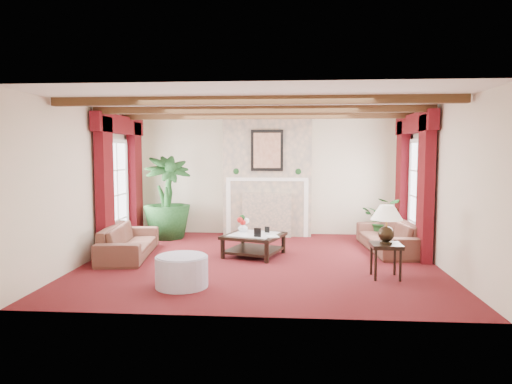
# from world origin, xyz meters

# --- Properties ---
(floor) EXTENTS (6.00, 6.00, 0.00)m
(floor) POSITION_xyz_m (0.00, 0.00, 0.00)
(floor) COLOR #3D0C0B
(floor) RESTS_ON ground
(ceiling) EXTENTS (6.00, 6.00, 0.00)m
(ceiling) POSITION_xyz_m (0.00, 0.00, 2.70)
(ceiling) COLOR white
(ceiling) RESTS_ON floor
(back_wall) EXTENTS (6.00, 0.02, 2.70)m
(back_wall) POSITION_xyz_m (0.00, 2.75, 1.35)
(back_wall) COLOR beige
(back_wall) RESTS_ON ground
(left_wall) EXTENTS (0.02, 5.50, 2.70)m
(left_wall) POSITION_xyz_m (-3.00, 0.00, 1.35)
(left_wall) COLOR beige
(left_wall) RESTS_ON ground
(right_wall) EXTENTS (0.02, 5.50, 2.70)m
(right_wall) POSITION_xyz_m (3.00, 0.00, 1.35)
(right_wall) COLOR beige
(right_wall) RESTS_ON ground
(ceiling_beams) EXTENTS (6.00, 3.00, 0.12)m
(ceiling_beams) POSITION_xyz_m (0.00, 0.00, 2.64)
(ceiling_beams) COLOR #382312
(ceiling_beams) RESTS_ON ceiling
(fireplace) EXTENTS (2.00, 0.52, 2.70)m
(fireplace) POSITION_xyz_m (0.00, 2.55, 2.70)
(fireplace) COLOR tan
(fireplace) RESTS_ON ground
(french_door_left) EXTENTS (0.10, 1.10, 2.16)m
(french_door_left) POSITION_xyz_m (-2.97, 1.00, 2.13)
(french_door_left) COLOR white
(french_door_left) RESTS_ON ground
(french_door_right) EXTENTS (0.10, 1.10, 2.16)m
(french_door_right) POSITION_xyz_m (2.97, 1.00, 2.13)
(french_door_right) COLOR white
(french_door_right) RESTS_ON ground
(curtains_left) EXTENTS (0.20, 2.40, 2.55)m
(curtains_left) POSITION_xyz_m (-2.86, 1.00, 2.55)
(curtains_left) COLOR #430908
(curtains_left) RESTS_ON ground
(curtains_right) EXTENTS (0.20, 2.40, 2.55)m
(curtains_right) POSITION_xyz_m (2.86, 1.00, 2.55)
(curtains_right) COLOR #430908
(curtains_right) RESTS_ON ground
(sofa_left) EXTENTS (2.09, 1.04, 0.76)m
(sofa_left) POSITION_xyz_m (-2.44, 0.19, 0.38)
(sofa_left) COLOR #330D17
(sofa_left) RESTS_ON ground
(sofa_right) EXTENTS (2.11, 0.92, 0.79)m
(sofa_right) POSITION_xyz_m (2.43, 1.04, 0.39)
(sofa_right) COLOR #330D17
(sofa_right) RESTS_ON ground
(potted_palm) EXTENTS (2.59, 2.71, 1.03)m
(potted_palm) POSITION_xyz_m (-2.20, 1.98, 0.51)
(potted_palm) COLOR black
(potted_palm) RESTS_ON ground
(small_plant) EXTENTS (1.38, 1.43, 0.75)m
(small_plant) POSITION_xyz_m (2.52, 1.97, 0.37)
(small_plant) COLOR black
(small_plant) RESTS_ON ground
(coffee_table) EXTENTS (1.25, 1.25, 0.40)m
(coffee_table) POSITION_xyz_m (-0.15, 0.40, 0.20)
(coffee_table) COLOR black
(coffee_table) RESTS_ON ground
(side_table) EXTENTS (0.46, 0.46, 0.53)m
(side_table) POSITION_xyz_m (1.97, -0.95, 0.27)
(side_table) COLOR black
(side_table) RESTS_ON ground
(ottoman) EXTENTS (0.75, 0.75, 0.44)m
(ottoman) POSITION_xyz_m (-1.02, -1.62, 0.22)
(ottoman) COLOR #A6A4BA
(ottoman) RESTS_ON ground
(table_lamp) EXTENTS (0.48, 0.48, 0.60)m
(table_lamp) POSITION_xyz_m (1.97, -0.95, 0.83)
(table_lamp) COLOR black
(table_lamp) RESTS_ON side_table
(flower_vase) EXTENTS (0.27, 0.27, 0.18)m
(flower_vase) POSITION_xyz_m (-0.37, 0.61, 0.49)
(flower_vase) COLOR silver
(flower_vase) RESTS_ON coffee_table
(book) EXTENTS (0.20, 0.12, 0.26)m
(book) POSITION_xyz_m (0.12, 0.12, 0.53)
(book) COLOR black
(book) RESTS_ON coffee_table
(photo_frame_a) EXTENTS (0.13, 0.05, 0.17)m
(photo_frame_a) POSITION_xyz_m (-0.06, 0.09, 0.49)
(photo_frame_a) COLOR black
(photo_frame_a) RESTS_ON coffee_table
(photo_frame_b) EXTENTS (0.10, 0.05, 0.12)m
(photo_frame_b) POSITION_xyz_m (0.09, 0.54, 0.46)
(photo_frame_b) COLOR black
(photo_frame_b) RESTS_ON coffee_table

